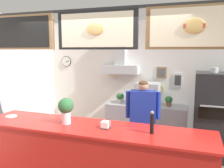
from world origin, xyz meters
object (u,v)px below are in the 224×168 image
Objects in this scene: condiment_plate at (11,116)px; pepper_grinder at (152,122)px; potted_rosemary at (133,98)px; basil_vase at (66,109)px; pizza_oven at (212,115)px; espresso_machine at (147,94)px; potted_basil at (120,97)px; napkin_holder at (106,125)px; shop_worker at (143,121)px; potted_sage at (169,100)px.

pepper_grinder is at bearing -0.73° from condiment_plate.
basil_vase reaches higher than potted_rosemary.
espresso_machine is (-1.30, 0.23, 0.30)m from pizza_oven.
napkin_holder is at bearing -77.65° from potted_basil.
basil_vase is at bearing 42.53° from shop_worker.
potted_basil reaches higher than potted_sage.
potted_rosemary is 1.61× the size of napkin_holder.
pizza_oven reaches higher than potted_basil.
espresso_machine is 2.31m from basil_vase.
potted_basil is (-0.75, 1.07, 0.19)m from shop_worker.
espresso_machine is at bearing 102.24° from pepper_grinder.
shop_worker reaches higher than potted_rosemary.
condiment_plate is at bearing -116.96° from potted_basil.
espresso_machine is 4.15× the size of napkin_holder.
condiment_plate is at bearing 179.11° from napkin_holder.
potted_sage is at bearing 2.73° from espresso_machine.
potted_basil is (-0.63, 0.03, -0.11)m from espresso_machine.
shop_worker is 7.15× the size of potted_sage.
pizza_oven reaches higher than basil_vase.
shop_worker is 1.32m from potted_basil.
potted_sage is at bearing -0.47° from potted_basil.
shop_worker reaches higher than napkin_holder.
pepper_grinder is (0.35, -1.14, 0.36)m from shop_worker.
espresso_machine is at bearing -2.78° from potted_basil.
shop_worker reaches higher than condiment_plate.
potted_sage is 0.98× the size of potted_basil.
pizza_oven reaches higher than potted_rosemary.
potted_rosemary is 0.56× the size of basil_vase.
napkin_holder is (0.17, -2.21, 0.07)m from potted_rosemary.
potted_sage is at bearing -1.15° from potted_rosemary.
shop_worker is 2.18m from condiment_plate.
napkin_holder is (0.59, 0.01, -0.17)m from basil_vase.
potted_rosemary is at bearing 178.85° from potted_sage.
shop_worker is at bearing -83.34° from espresso_machine.
condiment_plate is at bearing -147.66° from pizza_oven.
pepper_grinder is 0.63m from napkin_holder.
espresso_machine is 2.77m from condiment_plate.
espresso_machine is at bearing -93.75° from shop_worker.
shop_worker is at bearing 107.14° from pepper_grinder.
potted_basil is 1.71× the size of napkin_holder.
condiment_plate is (-3.04, -1.92, 0.21)m from pizza_oven.
shop_worker is 5.30× the size of pepper_grinder.
napkin_holder is (0.48, -2.21, 0.07)m from potted_basil.
potted_sage is 2.52m from basil_vase.
potted_basil is 0.75× the size of pepper_grinder.
shop_worker is 9.02× the size of condiment_plate.
napkin_holder reaches higher than potted_sage.
potted_basil is (-0.31, -0.01, 0.01)m from potted_rosemary.
pizza_oven is 2.15m from pepper_grinder.
potted_rosemary is 1.20× the size of condiment_plate.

